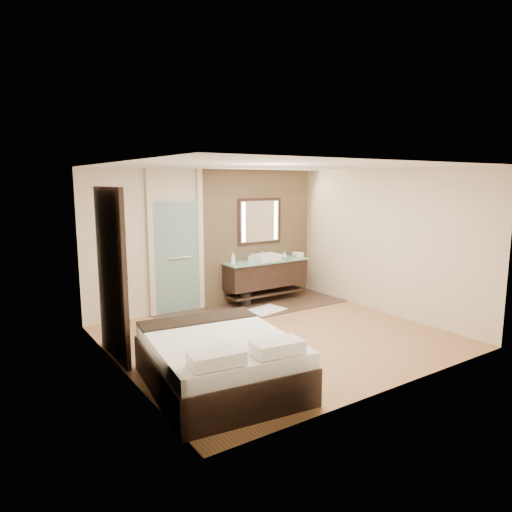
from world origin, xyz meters
TOP-DOWN VIEW (x-y plane):
  - floor at (0.00, 0.00)m, footprint 5.00×5.00m
  - tile_strip at (0.60, 1.60)m, footprint 3.80×1.30m
  - stone_wall at (1.10, 2.21)m, footprint 2.60×0.08m
  - vanity at (1.10, 1.92)m, footprint 1.85×0.55m
  - mirror_unit at (1.10, 2.16)m, footprint 1.06×0.04m
  - frosted_door at (-0.75, 2.20)m, footprint 1.10×0.12m
  - shoji_partition at (-2.43, 0.60)m, footprint 0.06×1.20m
  - bed at (-1.65, -1.03)m, footprint 1.85×2.20m
  - bath_mat at (0.68, 1.32)m, footprint 0.80×0.62m
  - waste_bin at (0.56, 1.85)m, footprint 0.23×0.23m
  - tissue_box at (1.92, 1.82)m, footprint 0.13×0.13m
  - soap_bottle_a at (0.31, 1.91)m, footprint 0.12×0.12m
  - soap_bottle_b at (0.73, 1.93)m, footprint 0.10×0.10m
  - soap_bottle_c at (1.52, 1.85)m, footprint 0.13×0.13m
  - cup at (1.90, 1.98)m, footprint 0.13×0.13m

SIDE VIEW (x-z plane):
  - floor at x=0.00m, z-range 0.00..0.00m
  - tile_strip at x=0.60m, z-range 0.00..0.01m
  - bath_mat at x=0.68m, z-range 0.01..0.03m
  - waste_bin at x=0.56m, z-range 0.00..0.27m
  - bed at x=-1.65m, z-range -0.07..0.71m
  - vanity at x=1.10m, z-range 0.14..1.02m
  - cup at x=1.90m, z-range 0.86..0.96m
  - tissue_box at x=1.92m, z-range 0.86..0.97m
  - soap_bottle_c at x=1.52m, z-range 0.86..1.01m
  - soap_bottle_b at x=0.73m, z-range 0.86..1.04m
  - soap_bottle_a at x=0.31m, z-range 0.86..1.10m
  - frosted_door at x=-0.75m, z-range -0.21..2.49m
  - shoji_partition at x=-2.43m, z-range 0.01..2.41m
  - stone_wall at x=1.10m, z-range 0.00..2.70m
  - mirror_unit at x=1.10m, z-range 1.17..2.13m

